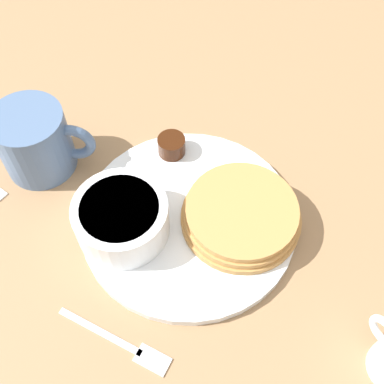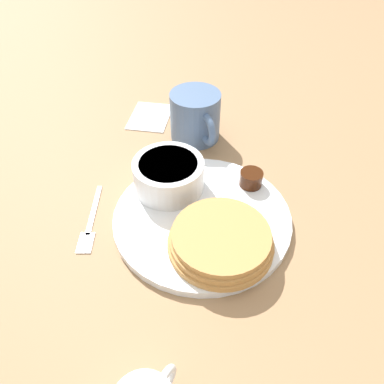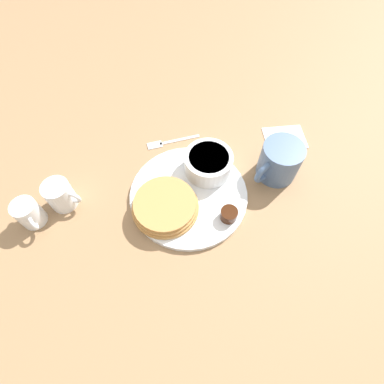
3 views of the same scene
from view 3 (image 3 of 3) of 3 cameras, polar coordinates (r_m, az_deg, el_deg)
The scene contains 11 objects.
ground_plane at distance 0.65m, azimuth -0.58°, elevation -0.82°, with size 4.00×4.00×0.00m, color #93704C.
plate at distance 0.65m, azimuth -0.59°, elevation -0.55°, with size 0.25×0.25×0.01m.
pancake_stack at distance 0.62m, azimuth -5.09°, elevation -2.63°, with size 0.14×0.14×0.03m.
bowl at distance 0.66m, azimuth 3.20°, elevation 5.60°, with size 0.11×0.11×0.05m.
syrup_cup at distance 0.61m, azimuth 7.09°, elevation -4.25°, with size 0.04×0.04×0.02m.
butter_ramekin at distance 0.67m, azimuth 4.93°, elevation 5.47°, with size 0.05×0.05×0.04m.
coffee_mug at distance 0.68m, azimuth 16.26°, elevation 5.61°, with size 0.11×0.10×0.09m.
creamer_pitcher_near at distance 0.67m, azimuth -23.75°, elevation -0.50°, with size 0.08×0.06×0.07m.
creamer_pitcher_far at distance 0.68m, azimuth -28.58°, elevation -3.58°, with size 0.05×0.06×0.06m.
fork at distance 0.74m, azimuth -4.69°, elevation 9.44°, with size 0.13×0.05×0.00m.
napkin at distance 0.78m, azimuth 17.29°, elevation 9.87°, with size 0.11×0.08×0.00m.
Camera 3 is at (-0.00, -0.33, 0.57)m, focal length 28.00 mm.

